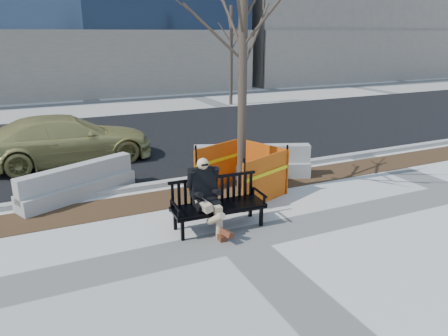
{
  "coord_description": "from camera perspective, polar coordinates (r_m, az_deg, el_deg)",
  "views": [
    {
      "loc": [
        -3.33,
        -6.59,
        3.84
      ],
      "look_at": [
        0.28,
        1.26,
        1.06
      ],
      "focal_mm": 33.88,
      "sensor_mm": 36.0,
      "label": 1
    }
  ],
  "objects": [
    {
      "name": "curb",
      "position": [
        11.33,
        -6.16,
        -1.78
      ],
      "size": [
        60.0,
        0.25,
        0.12
      ],
      "primitive_type": "cube",
      "color": "#9E9B93",
      "rests_on": "ground"
    },
    {
      "name": "sedan",
      "position": [
        13.91,
        -20.08,
        0.68
      ],
      "size": [
        5.15,
        2.29,
        1.47
      ],
      "primitive_type": "imported",
      "rotation": [
        0.0,
        0.0,
        1.62
      ],
      "color": "tan",
      "rests_on": "ground"
    },
    {
      "name": "seated_man",
      "position": [
        8.77,
        -2.51,
        -8.16
      ],
      "size": [
        0.68,
        1.08,
        1.49
      ],
      "primitive_type": null,
      "rotation": [
        0.0,
        0.0,
        -0.04
      ],
      "color": "black",
      "rests_on": "ground"
    },
    {
      "name": "ground",
      "position": [
        8.33,
        1.88,
        -9.66
      ],
      "size": [
        120.0,
        120.0,
        0.0
      ],
      "primitive_type": "plane",
      "color": "beige",
      "rests_on": "ground"
    },
    {
      "name": "asphalt_street",
      "position": [
        16.21,
        -12.17,
        3.73
      ],
      "size": [
        60.0,
        10.4,
        0.01
      ],
      "primitive_type": "cube",
      "color": "black",
      "rests_on": "ground"
    },
    {
      "name": "bench",
      "position": [
        8.81,
        -0.74,
        -8.02
      ],
      "size": [
        1.98,
        0.77,
        1.04
      ],
      "primitive_type": null,
      "rotation": [
        0.0,
        0.0,
        -0.04
      ],
      "color": "black",
      "rests_on": "ground"
    },
    {
      "name": "tree_fence",
      "position": [
        10.57,
        2.31,
        -3.5
      ],
      "size": [
        3.24,
        3.24,
        6.27
      ],
      "primitive_type": null,
      "rotation": [
        0.0,
        0.0,
        0.37
      ],
      "color": "#FF6313",
      "rests_on": "ground"
    },
    {
      "name": "mulch_strip",
      "position": [
        10.5,
        -4.48,
        -3.65
      ],
      "size": [
        40.0,
        1.2,
        0.02
      ],
      "primitive_type": "cube",
      "color": "#47301C",
      "rests_on": "ground"
    },
    {
      "name": "jersey_barrier_left",
      "position": [
        10.92,
        -18.91,
        -3.79
      ],
      "size": [
        2.91,
        1.73,
        0.84
      ],
      "primitive_type": null,
      "rotation": [
        0.0,
        0.0,
        0.42
      ],
      "color": "#A3A098",
      "rests_on": "ground"
    },
    {
      "name": "far_tree_right",
      "position": [
        23.87,
        0.93,
        8.57
      ],
      "size": [
        2.34,
        2.34,
        5.61
      ],
      "primitive_type": null,
      "rotation": [
        0.0,
        0.0,
        -0.14
      ],
      "color": "#4B3D30",
      "rests_on": "ground"
    },
    {
      "name": "jersey_barrier_right",
      "position": [
        11.84,
        3.75,
        -1.14
      ],
      "size": [
        3.2,
        1.75,
        0.91
      ],
      "primitive_type": null,
      "rotation": [
        0.0,
        0.0,
        -0.37
      ],
      "color": "#9A9890",
      "rests_on": "ground"
    }
  ]
}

